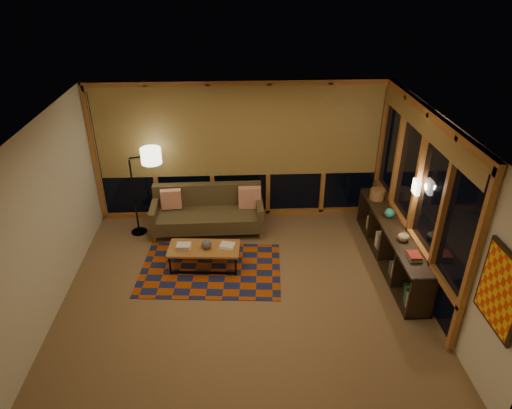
{
  "coord_description": "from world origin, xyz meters",
  "views": [
    {
      "loc": [
        -0.09,
        -5.55,
        4.6
      ],
      "look_at": [
        0.22,
        0.61,
        1.23
      ],
      "focal_mm": 32.0,
      "sensor_mm": 36.0,
      "label": 1
    }
  ],
  "objects_px": {
    "sofa": "(207,212)",
    "coffee_table": "(205,257)",
    "floor_lamp": "(134,193)",
    "bookshelf": "(391,244)"
  },
  "relations": [
    {
      "from": "sofa",
      "to": "coffee_table",
      "type": "relative_size",
      "value": 1.74
    },
    {
      "from": "floor_lamp",
      "to": "bookshelf",
      "type": "xyz_separation_m",
      "value": [
        4.43,
        -1.18,
        -0.47
      ]
    },
    {
      "from": "bookshelf",
      "to": "coffee_table",
      "type": "bearing_deg",
      "value": 179.79
    },
    {
      "from": "sofa",
      "to": "coffee_table",
      "type": "bearing_deg",
      "value": -91.32
    },
    {
      "from": "sofa",
      "to": "floor_lamp",
      "type": "height_order",
      "value": "floor_lamp"
    },
    {
      "from": "floor_lamp",
      "to": "bookshelf",
      "type": "distance_m",
      "value": 4.61
    },
    {
      "from": "floor_lamp",
      "to": "sofa",
      "type": "bearing_deg",
      "value": -15.95
    },
    {
      "from": "sofa",
      "to": "bookshelf",
      "type": "height_order",
      "value": "sofa"
    },
    {
      "from": "sofa",
      "to": "bookshelf",
      "type": "xyz_separation_m",
      "value": [
        3.12,
        -1.16,
        -0.06
      ]
    },
    {
      "from": "floor_lamp",
      "to": "bookshelf",
      "type": "height_order",
      "value": "floor_lamp"
    }
  ]
}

